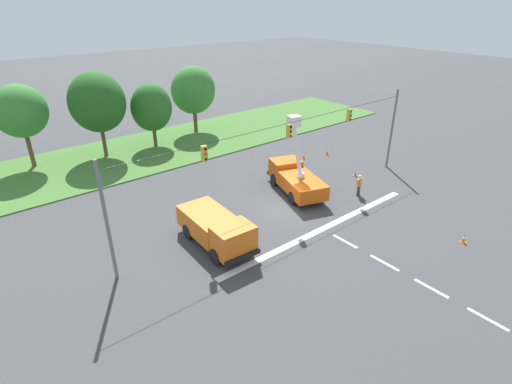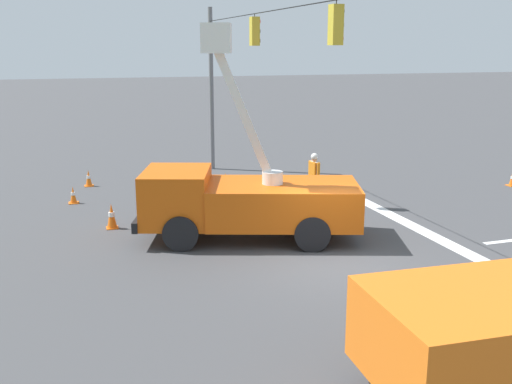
# 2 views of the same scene
# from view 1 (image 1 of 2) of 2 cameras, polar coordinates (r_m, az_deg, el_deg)

# --- Properties ---
(ground_plane) EXTENTS (200.00, 200.00, 0.00)m
(ground_plane) POSITION_cam_1_polar(r_m,az_deg,el_deg) (30.20, 4.10, -2.34)
(ground_plane) COLOR #424244
(grass_verge) EXTENTS (56.00, 12.00, 0.10)m
(grass_verge) POSITION_cam_1_polar(r_m,az_deg,el_deg) (43.87, -12.19, 6.53)
(grass_verge) COLOR #477533
(grass_verge) RESTS_ON ground
(lane_markings) EXTENTS (17.60, 15.25, 0.01)m
(lane_markings) POSITION_cam_1_polar(r_m,az_deg,el_deg) (27.15, 11.78, -6.45)
(lane_markings) COLOR silver
(lane_markings) RESTS_ON ground
(signal_gantry) EXTENTS (26.20, 0.33, 7.20)m
(signal_gantry) POSITION_cam_1_polar(r_m,az_deg,el_deg) (28.36, 4.40, 5.55)
(signal_gantry) COLOR slate
(signal_gantry) RESTS_ON ground
(tree_west) EXTENTS (4.58, 4.48, 7.65)m
(tree_west) POSITION_cam_1_polar(r_m,az_deg,el_deg) (41.30, -30.64, 9.89)
(tree_west) COLOR brown
(tree_west) RESTS_ON ground
(tree_centre) EXTENTS (5.19, 5.54, 8.24)m
(tree_centre) POSITION_cam_1_polar(r_m,az_deg,el_deg) (41.22, -21.75, 11.82)
(tree_centre) COLOR brown
(tree_centre) RESTS_ON ground
(tree_east) EXTENTS (4.23, 3.71, 6.57)m
(tree_east) POSITION_cam_1_polar(r_m,az_deg,el_deg) (43.00, -14.71, 11.57)
(tree_east) COLOR brown
(tree_east) RESTS_ON ground
(tree_far_east) EXTENTS (5.13, 4.38, 7.51)m
(tree_far_east) POSITION_cam_1_polar(r_m,az_deg,el_deg) (46.84, -8.95, 14.16)
(tree_far_east) COLOR brown
(tree_far_east) RESTS_ON ground
(utility_truck_bucket_lift) EXTENTS (4.38, 6.83, 6.13)m
(utility_truck_bucket_lift) POSITION_cam_1_polar(r_m,az_deg,el_deg) (32.34, 5.67, 2.11)
(utility_truck_bucket_lift) COLOR #D6560F
(utility_truck_bucket_lift) RESTS_ON ground
(utility_truck_support_near) EXTENTS (2.77, 6.23, 2.26)m
(utility_truck_support_near) POSITION_cam_1_polar(r_m,az_deg,el_deg) (25.41, -5.66, -5.19)
(utility_truck_support_near) COLOR orange
(utility_truck_support_near) RESTS_ON ground
(road_worker) EXTENTS (0.64, 0.31, 1.77)m
(road_worker) POSITION_cam_1_polar(r_m,az_deg,el_deg) (32.70, 14.54, 1.13)
(road_worker) COLOR #383842
(road_worker) RESTS_ON ground
(traffic_cone_foreground_left) EXTENTS (0.36, 0.36, 0.66)m
(traffic_cone_foreground_left) POSITION_cam_1_polar(r_m,az_deg,el_deg) (40.99, 10.15, 5.72)
(traffic_cone_foreground_left) COLOR orange
(traffic_cone_foreground_left) RESTS_ON ground
(traffic_cone_foreground_right) EXTENTS (0.36, 0.36, 0.62)m
(traffic_cone_foreground_right) POSITION_cam_1_polar(r_m,az_deg,el_deg) (39.56, 6.86, 5.14)
(traffic_cone_foreground_right) COLOR orange
(traffic_cone_foreground_right) RESTS_ON ground
(traffic_cone_mid_left) EXTENTS (0.36, 0.36, 0.63)m
(traffic_cone_mid_left) POSITION_cam_1_polar(r_m,az_deg,el_deg) (36.51, 14.04, 2.68)
(traffic_cone_mid_left) COLOR orange
(traffic_cone_mid_left) RESTS_ON ground
(traffic_cone_mid_right) EXTENTS (0.36, 0.36, 0.79)m
(traffic_cone_mid_right) POSITION_cam_1_polar(r_m,az_deg,el_deg) (36.47, 4.11, 3.57)
(traffic_cone_mid_right) COLOR orange
(traffic_cone_mid_right) RESTS_ON ground
(traffic_cone_near_bucket) EXTENTS (0.36, 0.36, 0.60)m
(traffic_cone_near_bucket) POSITION_cam_1_polar(r_m,az_deg,el_deg) (29.26, 27.56, -5.96)
(traffic_cone_near_bucket) COLOR orange
(traffic_cone_near_bucket) RESTS_ON ground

